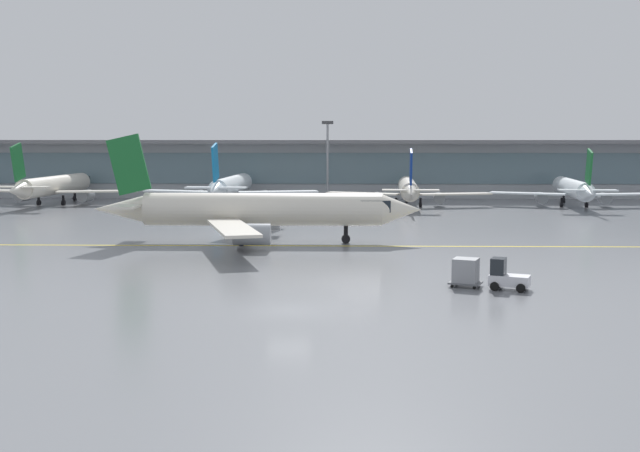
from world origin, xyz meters
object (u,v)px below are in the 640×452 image
Objects in this scene: gate_airplane_4 at (573,189)px; apron_light_mast_1 at (328,157)px; baggage_tug at (506,276)px; cargo_dolly_lead at (466,271)px; gate_airplane_2 at (231,186)px; gate_airplane_3 at (408,189)px; taxiing_regional_jet at (259,210)px; gate_airplane_1 at (54,186)px.

gate_airplane_4 is 37.17m from apron_light_mast_1.
cargo_dolly_lead is (-2.53, 0.98, 0.16)m from baggage_tug.
cargo_dolly_lead is 72.90m from apron_light_mast_1.
gate_airplane_2 is 26.07m from gate_airplane_3.
gate_airplane_2 is at bearing 133.76° from baggage_tug.
baggage_tug is (27.05, -64.92, -1.90)m from gate_airplane_2.
gate_airplane_3 is 15.75m from apron_light_mast_1.
gate_airplane_4 is (23.92, 0.36, 0.00)m from gate_airplane_3.
gate_airplane_2 is 42.69m from taxiing_regional_jet.
baggage_tug reaches higher than cargo_dolly_lead.
gate_airplane_4 is at bearing 89.14° from cargo_dolly_lead.
gate_airplane_3 is (26.04, -1.39, -0.23)m from gate_airplane_2.
taxiing_regional_jet is (34.96, -42.56, 0.33)m from gate_airplane_1.
gate_airplane_2 reaches higher than cargo_dolly_lead.
taxiing_regional_jet is 12.37× the size of cargo_dolly_lead.
gate_airplane_1 is 52.74m from gate_airplane_3.
apron_light_mast_1 is at bearing -75.44° from gate_airplane_1.
gate_airplane_1 is 11.11× the size of cargo_dolly_lead.
gate_airplane_3 is at bearing -38.25° from apron_light_mast_1.
cargo_dolly_lead is at bearing 180.00° from baggage_tug.
apron_light_mast_1 is at bearing 121.18° from baggage_tug.
cargo_dolly_lead is 0.20× the size of apron_light_mast_1.
taxiing_regional_jet is 50.34m from apron_light_mast_1.
gate_airplane_3 is (52.70, -2.08, -0.23)m from gate_airplane_1.
baggage_tug is 1.16× the size of cargo_dolly_lead.
gate_airplane_2 is 0.90× the size of taxiing_regional_jet.
cargo_dolly_lead is (-1.52, -62.56, -1.52)m from gate_airplane_3.
baggage_tug is at bearing -50.58° from taxiing_regional_jet.
baggage_tug is 74.28m from apron_light_mast_1.
gate_airplane_4 is at bearing 44.72° from taxiing_regional_jet.
apron_light_mast_1 is at bearing 54.90° from gate_airplane_3.
gate_airplane_1 is 76.64m from gate_airplane_4.
gate_airplane_1 is at bearing 150.45° from baggage_tug.
gate_airplane_1 is at bearing 94.06° from gate_airplane_4.
gate_airplane_1 is 2.24× the size of apron_light_mast_1.
taxiing_regional_jet is 10.71× the size of baggage_tug.
taxiing_regional_jet is at bearing 159.48° from gate_airplane_3.
gate_airplane_1 is at bearing 129.68° from taxiing_regional_jet.
gate_airplane_1 is at bearing 90.89° from gate_airplane_3.
gate_airplane_1 is at bearing 91.64° from gate_airplane_2.
baggage_tug is at bearing -175.94° from gate_airplane_3.
apron_light_mast_1 is (14.16, 7.98, 4.16)m from gate_airplane_2.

